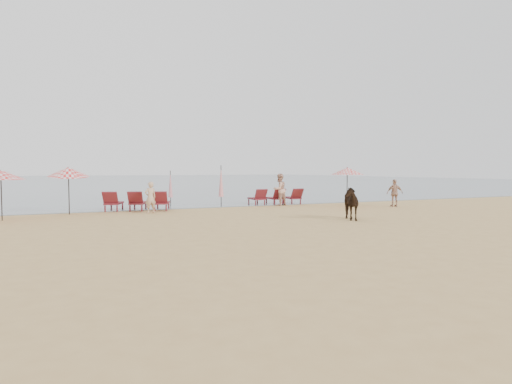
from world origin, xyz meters
TOP-DOWN VIEW (x-y plane):
  - ground at (0.00, 0.00)m, footprint 120.00×120.00m
  - sea at (0.00, 80.00)m, footprint 160.00×140.00m
  - lounger_cluster_left at (-4.40, 9.95)m, footprint 3.53×2.70m
  - lounger_cluster_right at (3.80, 10.53)m, footprint 3.13×2.02m
  - umbrella_open_left_a at (-10.13, 7.92)m, footprint 1.84×1.84m
  - umbrella_open_left_b at (-7.58, 9.41)m, footprint 1.80×1.84m
  - umbrella_open_right at (6.92, 7.72)m, footprint 1.83×1.83m
  - umbrella_closed_left at (-2.18, 12.15)m, footprint 0.25×0.25m
  - umbrella_closed_right at (0.28, 10.39)m, footprint 0.28×0.28m
  - cow at (3.05, 2.38)m, footprint 1.27×1.81m
  - beachgoer_left at (-4.01, 8.44)m, footprint 0.62×0.47m
  - beachgoer_right_a at (3.68, 9.83)m, footprint 1.07×0.94m
  - beachgoer_right_b at (9.23, 6.41)m, footprint 0.99×0.68m

SIDE VIEW (x-z plane):
  - ground at x=0.00m, z-range 0.00..0.00m
  - sea at x=0.00m, z-range -0.03..0.03m
  - lounger_cluster_right at x=3.80m, z-range 0.13..0.78m
  - lounger_cluster_left at x=-4.40m, z-range 0.13..0.82m
  - cow at x=3.05m, z-range 0.00..1.40m
  - beachgoer_left at x=-4.01m, z-range 0.00..1.52m
  - beachgoer_right_b at x=9.23m, z-range 0.00..1.56m
  - beachgoer_right_a at x=3.68m, z-range 0.00..1.86m
  - umbrella_closed_left at x=-2.18m, z-range 0.23..2.27m
  - umbrella_closed_right at x=0.28m, z-range 0.27..2.60m
  - umbrella_open_left_a at x=-10.13m, z-range 0.83..2.93m
  - umbrella_open_left_b at x=-7.58m, z-range 0.84..3.14m
  - umbrella_open_right at x=6.92m, z-range 0.89..3.12m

